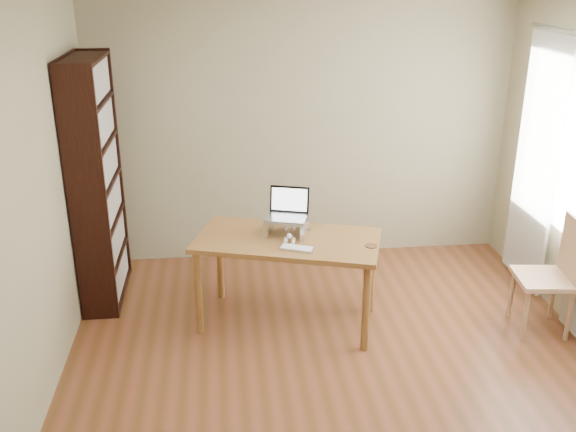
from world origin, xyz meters
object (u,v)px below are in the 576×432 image
object	(u,v)px
cat	(290,226)
chair	(554,271)
keyboard	(297,248)
laptop	(286,210)
desk	(288,249)
bookshelf	(97,183)

from	to	relation	value
cat	chair	world-z (taller)	chair
keyboard	cat	distance (m)	0.33
laptop	chair	xyz separation A→B (m)	(2.07, -0.47, -0.43)
desk	cat	bearing A→B (deg)	89.43
laptop	keyboard	distance (m)	0.40
keyboard	bookshelf	bearing A→B (deg)	174.01
desk	cat	size ratio (longest dim) A/B	3.35
laptop	chair	world-z (taller)	laptop
laptop	chair	bearing A→B (deg)	4.38
bookshelf	keyboard	distance (m)	1.83
bookshelf	laptop	xyz separation A→B (m)	(1.54, -0.51, -0.11)
bookshelf	desk	bearing A→B (deg)	-22.90
keyboard	cat	world-z (taller)	cat
keyboard	chair	world-z (taller)	chair
bookshelf	cat	bearing A→B (deg)	-18.91
desk	bookshelf	bearing A→B (deg)	174.28
desk	keyboard	xyz separation A→B (m)	(0.05, -0.22, 0.10)
desk	cat	xyz separation A→B (m)	(0.04, 0.11, 0.15)
bookshelf	keyboard	xyz separation A→B (m)	(1.59, -0.87, -0.29)
bookshelf	cat	world-z (taller)	bookshelf
bookshelf	chair	size ratio (longest dim) A/B	2.21
desk	chair	xyz separation A→B (m)	(2.07, -0.33, -0.14)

